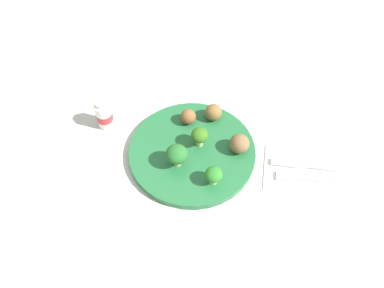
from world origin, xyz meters
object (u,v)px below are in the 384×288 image
Objects in this scene: broccoli_floret_mid_right at (214,175)px; napkin at (304,172)px; fork at (301,177)px; meatball_center at (213,112)px; yogurt_bottle at (104,115)px; knife at (301,163)px; broccoli_floret_back_left at (200,136)px; plate at (192,152)px; meatball_back_left at (188,117)px; broccoli_floret_front_left at (177,155)px; meatball_front_right at (239,144)px.

broccoli_floret_mid_right is 0.25× the size of napkin.
meatball_center is at bearing -32.69° from fork.
meatball_center is 0.51× the size of yogurt_bottle.
napkin is 1.17× the size of knife.
broccoli_floret_back_left is 1.13× the size of broccoli_floret_mid_right.
broccoli_floret_mid_right is 0.17m from meatball_center.
meatball_center is 0.24m from fork.
yogurt_bottle is at bearing -14.43° from plate.
meatball_back_left is 0.19m from yogurt_bottle.
broccoli_floret_front_left is 1.24× the size of meatball_front_right.
broccoli_floret_back_left is 0.33× the size of knife.
broccoli_floret_mid_right is 0.29× the size of knife.
broccoli_floret_front_left is 0.15m from meatball_center.
meatball_front_right is (-0.10, -0.01, 0.03)m from plate.
broccoli_floret_mid_right is 1.07× the size of meatball_center.
meatball_front_right is 1.11× the size of meatball_center.
broccoli_floret_mid_right is at bearing 113.99° from broccoli_floret_back_left.
yogurt_bottle reaches higher than broccoli_floret_front_left.
meatball_center is 0.27× the size of knife.
meatball_front_right is at bearing -18.64° from fork.
broccoli_floret_mid_right is at bearing 116.11° from meatball_back_left.
fork is at bearing 65.87° from napkin.
broccoli_floret_back_left is at bearing -1.51° from meatball_front_right.
knife is (0.01, -0.02, 0.00)m from napkin.
meatball_front_right reaches higher than meatball_back_left.
broccoli_floret_back_left is at bearing -131.22° from plate.
broccoli_floret_back_left is 0.10m from broccoli_floret_mid_right.
meatball_front_right reaches higher than fork.
broccoli_floret_front_left reaches higher than plate.
broccoli_floret_front_left reaches higher than meatball_center.
napkin is 2.21× the size of yogurt_bottle.
broccoli_floret_mid_right is 0.78× the size of broccoli_floret_front_left.
broccoli_floret_mid_right is 0.19m from fork.
plate is at bearing -53.91° from broccoli_floret_mid_right.
broccoli_floret_back_left is 0.07m from meatball_back_left.
yogurt_bottle is at bearing -6.36° from knife.
napkin is (-0.25, 0.01, -0.01)m from plate.
fork is at bearing -166.58° from broccoli_floret_mid_right.
broccoli_floret_front_left is 0.14m from meatball_front_right.
fork is (-0.26, 0.11, -0.03)m from meatball_back_left.
plate is at bearing 69.99° from meatball_center.
meatball_front_right is at bearing -4.05° from knife.
meatball_back_left is (0.02, -0.08, 0.03)m from plate.
broccoli_floret_back_left is 1.34× the size of meatball_back_left.
broccoli_floret_front_left is (0.04, 0.06, 0.00)m from broccoli_floret_back_left.
broccoli_floret_back_left reaches higher than plate.
broccoli_floret_back_left is 0.88× the size of broccoli_floret_front_left.
meatball_front_right is 0.26× the size of napkin.
yogurt_bottle is (0.45, -0.05, 0.03)m from knife.
meatball_front_right is at bearing -155.99° from broccoli_floret_front_left.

